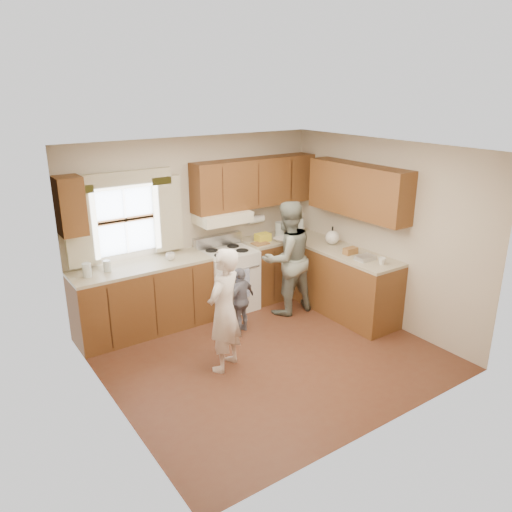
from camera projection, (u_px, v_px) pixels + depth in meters
room at (268, 259)px, 5.76m from camera, size 3.80×3.80×3.80m
kitchen_fixtures at (259, 257)px, 7.06m from camera, size 3.80×2.25×2.15m
stove at (227, 279)px, 7.29m from camera, size 0.76×0.67×1.07m
woman_left at (224, 310)px, 5.65m from camera, size 0.64×0.56×1.47m
woman_right at (287, 258)px, 7.07m from camera, size 0.81×0.64×1.65m
child at (241, 300)px, 6.59m from camera, size 0.58×0.40×0.91m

